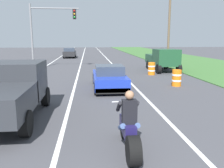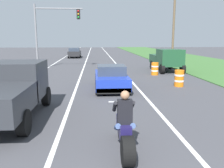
# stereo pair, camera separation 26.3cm
# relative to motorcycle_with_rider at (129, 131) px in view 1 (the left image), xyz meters

# --- Properties ---
(lane_stripe_left_solid) EXTENTS (0.14, 120.00, 0.01)m
(lane_stripe_left_solid) POSITION_rel_motorcycle_with_rider_xyz_m (-5.43, 16.48, -0.59)
(lane_stripe_left_solid) COLOR white
(lane_stripe_left_solid) RESTS_ON ground
(lane_stripe_right_solid) EXTENTS (0.14, 120.00, 0.01)m
(lane_stripe_right_solid) POSITION_rel_motorcycle_with_rider_xyz_m (1.77, 16.48, -0.59)
(lane_stripe_right_solid) COLOR white
(lane_stripe_right_solid) RESTS_ON ground
(lane_stripe_centre_dashed) EXTENTS (0.14, 120.00, 0.01)m
(lane_stripe_centre_dashed) POSITION_rel_motorcycle_with_rider_xyz_m (-1.83, 16.48, -0.59)
(lane_stripe_centre_dashed) COLOR white
(lane_stripe_centre_dashed) RESTS_ON ground
(grass_verge_right) EXTENTS (10.00, 120.00, 0.06)m
(grass_verge_right) POSITION_rel_motorcycle_with_rider_xyz_m (11.89, 16.48, -0.56)
(grass_verge_right) COLOR #3D6B33
(grass_verge_right) RESTS_ON ground
(motorcycle_with_rider) EXTENTS (0.70, 2.21, 1.62)m
(motorcycle_with_rider) POSITION_rel_motorcycle_with_rider_xyz_m (0.00, 0.00, 0.00)
(motorcycle_with_rider) COLOR black
(motorcycle_with_rider) RESTS_ON ground
(sports_car_blue) EXTENTS (1.84, 4.30, 1.37)m
(sports_car_blue) POSITION_rel_motorcycle_with_rider_xyz_m (0.22, 7.97, 0.04)
(sports_car_blue) COLOR #1E38B2
(sports_car_blue) RESTS_ON ground
(pickup_truck_left_lane_dark_grey) EXTENTS (2.02, 4.80, 1.98)m
(pickup_truck_left_lane_dark_grey) POSITION_rel_motorcycle_with_rider_xyz_m (-3.72, 2.94, 0.51)
(pickup_truck_left_lane_dark_grey) COLOR #2D3035
(pickup_truck_left_lane_dark_grey) RESTS_ON ground
(pickup_truck_right_shoulder_dark_green) EXTENTS (2.02, 4.80, 1.98)m
(pickup_truck_right_shoulder_dark_green) POSITION_rel_motorcycle_with_rider_xyz_m (5.69, 15.19, 0.51)
(pickup_truck_right_shoulder_dark_green) COLOR #1E4C2D
(pickup_truck_right_shoulder_dark_green) RESTS_ON ground
(traffic_light_mast_near) EXTENTS (4.47, 0.34, 6.00)m
(traffic_light_mast_near) POSITION_rel_motorcycle_with_rider_xyz_m (-4.78, 17.48, 3.39)
(traffic_light_mast_near) COLOR gray
(traffic_light_mast_near) RESTS_ON ground
(utility_pole_roadside) EXTENTS (0.24, 0.24, 8.27)m
(utility_pole_roadside) POSITION_rel_motorcycle_with_rider_xyz_m (7.85, 20.17, 3.54)
(utility_pole_roadside) COLOR brown
(utility_pole_roadside) RESTS_ON ground
(construction_barrel_nearest) EXTENTS (0.58, 0.58, 1.00)m
(construction_barrel_nearest) POSITION_rel_motorcycle_with_rider_xyz_m (4.38, 8.27, -0.09)
(construction_barrel_nearest) COLOR orange
(construction_barrel_nearest) RESTS_ON ground
(construction_barrel_mid) EXTENTS (0.58, 0.58, 1.00)m
(construction_barrel_mid) POSITION_rel_motorcycle_with_rider_xyz_m (4.07, 12.95, -0.09)
(construction_barrel_mid) COLOR orange
(construction_barrel_mid) RESTS_ON ground
(distant_car_far_ahead) EXTENTS (1.80, 4.00, 1.50)m
(distant_car_far_ahead) POSITION_rel_motorcycle_with_rider_xyz_m (-3.78, 31.43, 0.18)
(distant_car_far_ahead) COLOR #262628
(distant_car_far_ahead) RESTS_ON ground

